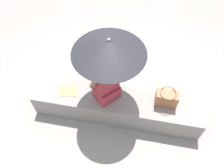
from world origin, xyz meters
name	(u,v)px	position (x,y,z in m)	size (l,w,h in m)	color
ground_plane	(117,113)	(0.00, 0.00, 0.00)	(14.00, 14.00, 0.00)	gray
stone_bench	(117,107)	(0.00, 0.00, 0.21)	(2.60, 0.49, 0.43)	gray
person_seated	(106,81)	(0.16, -0.03, 0.81)	(0.47, 0.48, 0.90)	#992D38
parasol	(109,47)	(0.13, -0.06, 1.45)	(0.93, 0.93, 1.16)	#B7B7BC
handbag_black	(166,98)	(-0.71, -0.06, 0.56)	(0.31, 0.23, 0.28)	brown
magazine	(68,90)	(0.77, -0.02, 0.43)	(0.28, 0.20, 0.01)	#EAE04C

